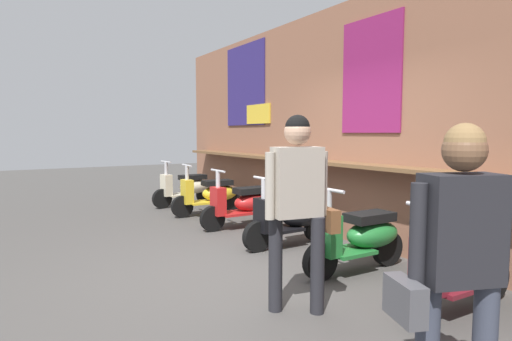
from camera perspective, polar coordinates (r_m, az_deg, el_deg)
The scene contains 10 objects.
ground_plane at distance 4.81m, azimuth -0.99°, elevation -13.56°, with size 32.20×32.20×0.00m, color #474442.
market_stall_facade at distance 5.85m, azimuth 16.35°, elevation 6.30°, with size 11.50×0.61×3.36m.
scooter_cream at distance 9.03m, azimuth -9.23°, elevation -2.28°, with size 0.49×1.40×0.97m.
scooter_yellow at distance 7.98m, azimuth -6.03°, elevation -3.21°, with size 0.46×1.40×0.97m.
scooter_red at distance 6.88m, azimuth -1.52°, elevation -4.51°, with size 0.46×1.40×0.97m.
scooter_black at distance 5.80m, azimuth 5.08°, elevation -6.36°, with size 0.46×1.40×0.97m.
scooter_green at distance 4.86m, azimuth 14.10°, elevation -8.72°, with size 0.46×1.40×0.97m.
scooter_maroon at distance 4.14m, azimuth 26.45°, elevation -11.55°, with size 0.46×1.40×0.97m.
shopper_with_handbag at distance 3.57m, azimuth 5.79°, elevation -3.07°, with size 0.35×0.67×1.69m.
shopper_browsing at distance 2.36m, azimuth 25.60°, elevation -9.71°, with size 0.39×0.65×1.59m.
Camera 1 is at (3.92, -2.31, 1.54)m, focal length 29.52 mm.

